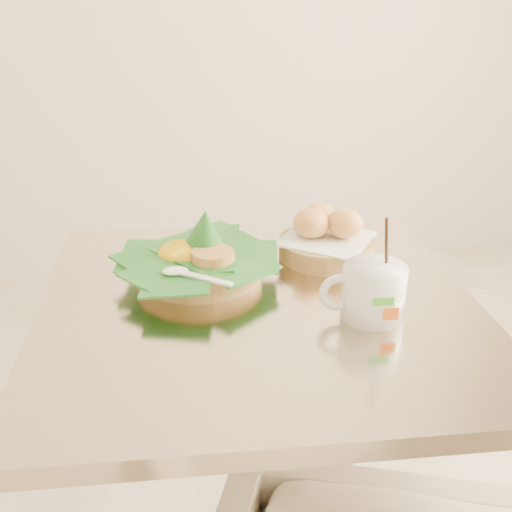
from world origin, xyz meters
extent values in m
cylinder|color=gray|center=(0.10, -0.02, 0.37)|extent=(0.07, 0.07, 0.69)
cube|color=beige|center=(0.10, -0.02, 0.73)|extent=(0.73, 0.73, 0.03)
cylinder|color=tan|center=(0.02, 0.09, 0.77)|extent=(0.22, 0.22, 0.04)
cone|color=#1E621C|center=(0.03, 0.09, 0.83)|extent=(0.10, 0.12, 0.11)
ellipsoid|color=yellow|center=(-0.01, 0.10, 0.79)|extent=(0.08, 0.08, 0.05)
cylinder|color=#CC9347|center=(0.04, 0.06, 0.80)|extent=(0.07, 0.07, 0.02)
cylinder|color=tan|center=(0.26, 0.14, 0.77)|extent=(0.18, 0.18, 0.04)
cube|color=white|center=(0.26, 0.14, 0.79)|extent=(0.21, 0.21, 0.01)
ellipsoid|color=orange|center=(0.23, 0.14, 0.82)|extent=(0.07, 0.07, 0.05)
ellipsoid|color=orange|center=(0.29, 0.13, 0.82)|extent=(0.07, 0.07, 0.05)
ellipsoid|color=orange|center=(0.25, 0.17, 0.82)|extent=(0.07, 0.07, 0.05)
cylinder|color=white|center=(0.26, -0.10, 0.79)|extent=(0.10, 0.10, 0.08)
torus|color=white|center=(0.21, -0.10, 0.79)|extent=(0.06, 0.02, 0.06)
cylinder|color=#4B2515|center=(0.26, -0.10, 0.83)|extent=(0.09, 0.09, 0.01)
cylinder|color=black|center=(0.28, -0.09, 0.85)|extent=(0.03, 0.04, 0.12)
cube|color=green|center=(0.26, -0.15, 0.80)|extent=(0.03, 0.00, 0.01)
cube|color=orange|center=(0.27, -0.15, 0.78)|extent=(0.02, 0.00, 0.02)
camera|label=1|loc=(-0.05, -0.93, 1.23)|focal=45.00mm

